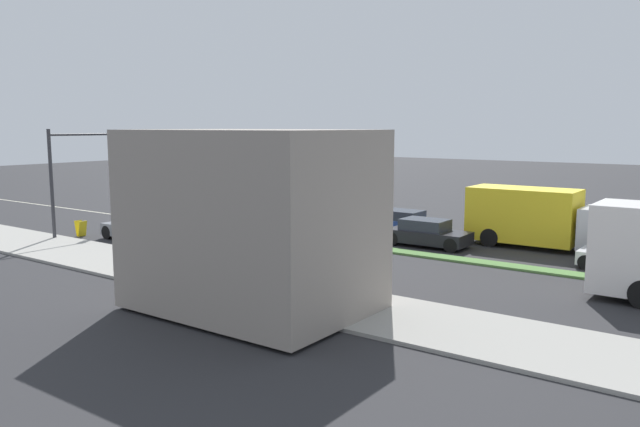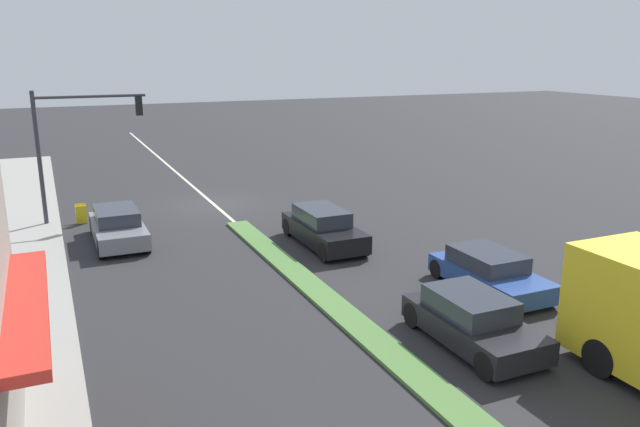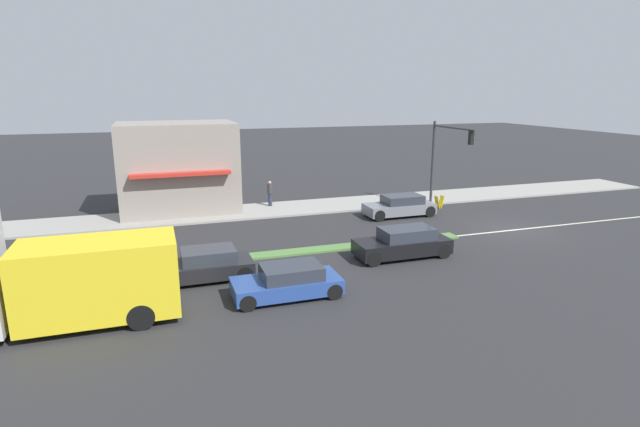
% 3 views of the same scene
% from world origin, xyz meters
% --- Properties ---
extents(ground_plane, '(160.00, 160.00, 0.00)m').
position_xyz_m(ground_plane, '(0.00, 18.00, 0.00)').
color(ground_plane, '#2B2B2D').
extents(sidewalk_right, '(4.00, 73.00, 0.12)m').
position_xyz_m(sidewalk_right, '(9.00, 18.50, 0.06)').
color(sidewalk_right, '#9E9B93').
rests_on(sidewalk_right, ground).
extents(lane_marking_center, '(0.16, 60.00, 0.01)m').
position_xyz_m(lane_marking_center, '(0.00, 0.00, 0.00)').
color(lane_marking_center, beige).
rests_on(lane_marking_center, ground).
extents(building_corner_store, '(5.89, 7.27, 5.64)m').
position_xyz_m(building_corner_store, '(10.81, 17.77, 2.94)').
color(building_corner_store, gray).
rests_on(building_corner_store, sidewalk_right).
extents(traffic_signal_main, '(4.59, 0.34, 5.60)m').
position_xyz_m(traffic_signal_main, '(6.12, 0.99, 3.90)').
color(traffic_signal_main, '#333338').
rests_on(traffic_signal_main, sidewalk_right).
extents(pedestrian, '(0.34, 0.34, 1.71)m').
position_xyz_m(pedestrian, '(9.90, 11.98, 1.02)').
color(pedestrian, '#282D42').
rests_on(pedestrian, sidewalk_right).
extents(warning_aframe_sign, '(0.45, 0.53, 0.84)m').
position_xyz_m(warning_aframe_sign, '(6.14, 1.20, 0.43)').
color(warning_aframe_sign, yellow).
rests_on(warning_aframe_sign, ground).
extents(delivery_truck, '(2.44, 7.50, 2.87)m').
position_xyz_m(delivery_truck, '(-5.00, 22.20, 1.47)').
color(delivery_truck, silver).
rests_on(delivery_truck, ground).
extents(suv_grey, '(1.84, 4.40, 1.34)m').
position_xyz_m(suv_grey, '(5.00, 4.73, 0.65)').
color(suv_grey, slate).
rests_on(suv_grey, ground).
extents(sedan_dark, '(1.83, 4.00, 1.34)m').
position_xyz_m(sedan_dark, '(-2.20, 17.53, 0.64)').
color(sedan_dark, black).
rests_on(sedan_dark, ground).
extents(suv_black, '(1.77, 4.55, 1.43)m').
position_xyz_m(suv_black, '(-2.20, 8.29, 0.69)').
color(suv_black, black).
rests_on(suv_black, ground).
extents(coupe_blue, '(1.87, 4.14, 1.25)m').
position_xyz_m(coupe_blue, '(-5.00, 14.72, 0.60)').
color(coupe_blue, '#284793').
rests_on(coupe_blue, ground).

